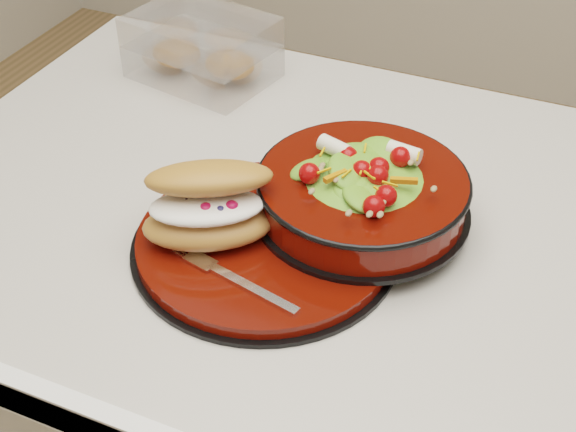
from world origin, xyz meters
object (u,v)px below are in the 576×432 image
at_px(dinner_plate, 265,243).
at_px(pastry_box, 202,49).
at_px(salad_bowl, 363,185).
at_px(croissant, 209,206).
at_px(fork, 236,280).

height_order(dinner_plate, pastry_box, pastry_box).
height_order(dinner_plate, salad_bowl, salad_bowl).
relative_size(croissant, pastry_box, 0.73).
distance_m(dinner_plate, fork, 0.08).
xyz_separation_m(dinner_plate, croissant, (-0.06, -0.02, 0.05)).
xyz_separation_m(dinner_plate, fork, (0.00, -0.08, 0.01)).
distance_m(croissant, pastry_box, 0.41).
bearing_deg(salad_bowl, dinner_plate, -134.38).
bearing_deg(fork, dinner_plate, 15.66).
relative_size(dinner_plate, fork, 2.07).
relative_size(dinner_plate, croissant, 1.84).
distance_m(fork, pastry_box, 0.49).
xyz_separation_m(salad_bowl, pastry_box, (-0.34, 0.25, -0.01)).
height_order(croissant, pastry_box, croissant).
xyz_separation_m(fork, pastry_box, (-0.26, 0.41, 0.02)).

